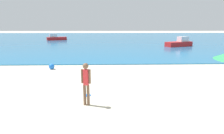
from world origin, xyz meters
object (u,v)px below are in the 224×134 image
at_px(boat_near, 180,43).
at_px(boat_far, 56,38).
at_px(person_standing, 86,82).
at_px(frisbee, 87,95).
at_px(beach_ball, 52,66).

distance_m(boat_near, boat_far, 22.71).
distance_m(person_standing, frisbee, 1.24).
bearing_deg(boat_far, frisbee, -96.87).
bearing_deg(boat_near, frisbee, 35.11).
xyz_separation_m(boat_near, boat_far, (-19.55, 11.55, -0.02)).
distance_m(person_standing, beach_ball, 6.35).
bearing_deg(frisbee, boat_near, 58.68).
relative_size(frisbee, boat_near, 0.07).
bearing_deg(person_standing, boat_far, -60.32).
distance_m(boat_far, beach_ball, 25.07).
height_order(person_standing, boat_near, person_standing).
relative_size(boat_far, beach_ball, 10.53).
bearing_deg(boat_near, person_standing, 36.53).
height_order(person_standing, frisbee, person_standing).
bearing_deg(person_standing, boat_near, -106.89).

